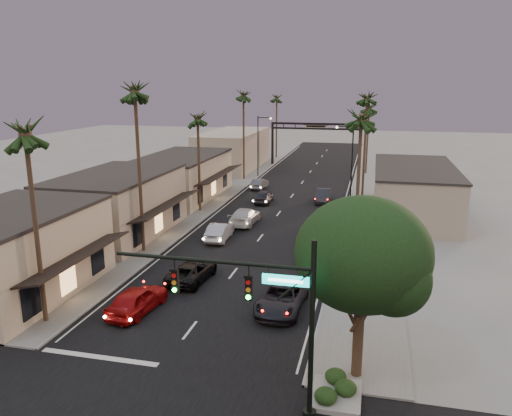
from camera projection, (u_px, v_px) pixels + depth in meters
The scene contains 33 objects.
ground at pixel (284, 207), 56.69m from camera, with size 200.00×200.00×0.00m, color slate.
road at pixel (291, 197), 61.41m from camera, with size 14.00×120.00×0.02m, color black.
sidewalk_left at pixel (232, 183), 70.13m from camera, with size 5.00×92.00×0.12m, color slate.
sidewalk_right at pixel (371, 189), 65.88m from camera, with size 5.00×92.00×0.12m, color slate.
storefront_near at pixel (12, 256), 32.50m from camera, with size 8.00×12.00×5.50m, color #B7AC8C.
storefront_mid at pixel (117, 206), 45.72m from camera, with size 8.00×14.00×5.50m, color gray.
storefront_far at pixel (182, 177), 60.88m from camera, with size 8.00×16.00×5.00m, color #B7AC8C.
storefront_dist at pixel (233, 150), 82.47m from camera, with size 8.00×20.00×6.00m, color gray.
building_right at pixel (414, 192), 52.96m from camera, with size 8.00×18.00×5.00m, color gray.
traffic_signal at pixel (265, 301), 20.21m from camera, with size 8.51×0.22×7.80m.
corner_tree at pixel (364, 259), 22.40m from camera, with size 6.20×6.20×8.80m.
planter at pixel (336, 399), 22.20m from camera, with size 2.20×2.60×0.24m, color gray.
arch at pixel (316, 133), 83.67m from camera, with size 15.20×0.40×7.27m.
streetlight_right at pixel (350, 156), 58.57m from camera, with size 2.13×0.30×9.00m.
streetlight_left at pixel (260, 141), 73.94m from camera, with size 2.13×0.30×9.00m.
palm_la at pixel (24, 126), 26.58m from camera, with size 3.20×3.20×13.20m.
palm_lb at pixel (134, 87), 38.38m from camera, with size 3.20×3.20×15.20m.
palm_lc at pixel (198, 115), 52.30m from camera, with size 3.20×3.20×12.20m.
palm_ld at pixel (243, 93), 69.77m from camera, with size 3.20×3.20×14.20m.
palm_ra at pixel (362, 114), 36.89m from camera, with size 3.20×3.20×13.20m.
palm_rb at pixel (367, 95), 55.54m from camera, with size 3.20×3.20×14.20m.
palm_rc at pixel (369, 105), 74.89m from camera, with size 3.20×3.20×12.20m.
palm_far at pixel (277, 96), 91.65m from camera, with size 3.20×3.20×13.20m.
oncoming_red at pixel (137, 299), 30.48m from camera, with size 1.94×4.82×1.64m, color #960A0C.
oncoming_pickup at pixel (192, 271), 35.36m from camera, with size 2.32×5.03×1.40m, color black.
oncoming_silver at pixel (220, 231), 44.70m from camera, with size 1.63×4.68×1.54m, color #A4A3A9.
oncoming_white at pixel (245, 216), 49.68m from camera, with size 2.24×5.51×1.60m, color #B1B1B1.
oncoming_dgrey at pixel (264, 196), 58.57m from camera, with size 1.81×4.49×1.53m, color black.
oncoming_grey_far at pixel (259, 184), 66.40m from camera, with size 1.44×4.14×1.36m, color #4E4E53.
curbside_near at pixel (282, 297), 30.89m from camera, with size 2.61×5.67×1.58m, color black.
curbside_black at pixel (315, 255), 38.73m from camera, with size 1.95×4.79×1.39m, color black.
curbside_grey at pixel (315, 234), 44.07m from camera, with size 1.66×4.12×1.40m, color #434448.
curbside_far at pixel (323, 196), 58.86m from camera, with size 1.64×4.70×1.55m, color black.
Camera 1 is at (9.62, -14.27, 13.64)m, focal length 35.00 mm.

